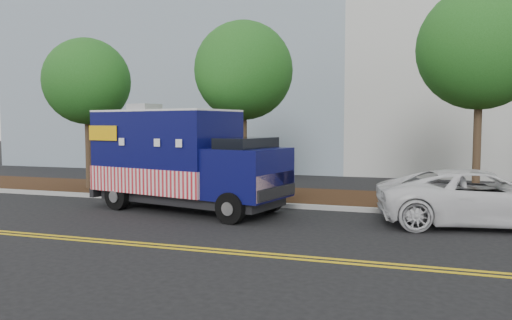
% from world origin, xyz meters
% --- Properties ---
extents(ground, '(120.00, 120.00, 0.00)m').
position_xyz_m(ground, '(0.00, 0.00, 0.00)').
color(ground, black).
rests_on(ground, ground).
extents(curb, '(120.00, 0.18, 0.15)m').
position_xyz_m(curb, '(0.00, 1.40, 0.07)').
color(curb, '#9E9E99').
rests_on(curb, ground).
extents(mulch_strip, '(120.00, 4.00, 0.15)m').
position_xyz_m(mulch_strip, '(0.00, 3.50, 0.07)').
color(mulch_strip, black).
rests_on(mulch_strip, ground).
extents(centerline_near, '(120.00, 0.10, 0.01)m').
position_xyz_m(centerline_near, '(0.00, -4.45, 0.01)').
color(centerline_near, gold).
rests_on(centerline_near, ground).
extents(centerline_far, '(120.00, 0.10, 0.01)m').
position_xyz_m(centerline_far, '(0.00, -4.70, 0.01)').
color(centerline_far, gold).
rests_on(centerline_far, ground).
extents(tree_a, '(3.51, 3.51, 6.29)m').
position_xyz_m(tree_a, '(-7.15, 2.74, 4.52)').
color(tree_a, '#38281C').
rests_on(tree_a, ground).
extents(tree_b, '(3.80, 3.80, 6.76)m').
position_xyz_m(tree_b, '(-0.70, 3.67, 4.84)').
color(tree_b, '#38281C').
rests_on(tree_b, ground).
extents(tree_c, '(4.09, 4.09, 7.36)m').
position_xyz_m(tree_c, '(7.64, 3.50, 5.30)').
color(tree_c, '#38281C').
rests_on(tree_c, ground).
extents(sign_post, '(0.06, 0.06, 2.40)m').
position_xyz_m(sign_post, '(-5.38, 1.56, 1.20)').
color(sign_post, '#473828').
rests_on(sign_post, ground).
extents(food_truck, '(6.96, 3.84, 3.48)m').
position_xyz_m(food_truck, '(-1.60, 0.01, 1.58)').
color(food_truck, black).
rests_on(food_truck, ground).
extents(white_car, '(5.95, 3.55, 1.55)m').
position_xyz_m(white_car, '(7.45, 0.24, 0.78)').
color(white_car, silver).
rests_on(white_car, ground).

